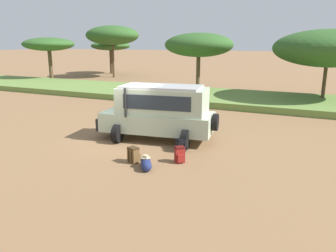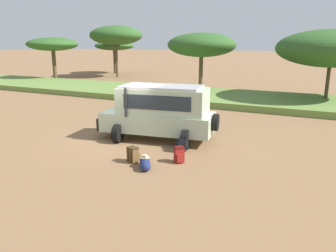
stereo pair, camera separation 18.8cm
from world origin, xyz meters
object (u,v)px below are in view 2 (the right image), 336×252
(safari_vehicle, at_px, (160,111))
(backpack_beside_front_wheel, at_px, (180,146))
(acacia_tree_centre_back, at_px, (116,35))
(acacia_tree_far_right, at_px, (332,48))
(backpack_cluster_center, at_px, (133,155))
(backpack_near_rear_wheel, at_px, (179,155))
(duffel_bag_low_black_case, at_px, (145,163))
(acacia_tree_left_mid, at_px, (114,46))
(acacia_tree_far_left, at_px, (53,44))
(acacia_tree_right_mid, at_px, (201,45))

(safari_vehicle, relative_size, backpack_beside_front_wheel, 10.40)
(acacia_tree_centre_back, xyz_separation_m, acacia_tree_far_right, (23.83, -8.95, -1.22))
(backpack_cluster_center, bearing_deg, backpack_near_rear_wheel, 25.04)
(backpack_beside_front_wheel, height_order, backpack_cluster_center, backpack_cluster_center)
(backpack_beside_front_wheel, relative_size, duffel_bag_low_black_case, 0.63)
(safari_vehicle, height_order, backpack_beside_front_wheel, safari_vehicle)
(acacia_tree_left_mid, bearing_deg, acacia_tree_far_right, -25.99)
(backpack_beside_front_wheel, height_order, acacia_tree_centre_back, acacia_tree_centre_back)
(safari_vehicle, distance_m, acacia_tree_centre_back, 28.09)
(acacia_tree_far_right, bearing_deg, backpack_cluster_center, -111.02)
(duffel_bag_low_black_case, distance_m, acacia_tree_far_left, 29.01)
(duffel_bag_low_black_case, xyz_separation_m, acacia_tree_centre_back, (-18.43, 25.16, 4.89))
(safari_vehicle, distance_m, acacia_tree_far_left, 25.95)
(acacia_tree_left_mid, bearing_deg, acacia_tree_right_mid, -35.03)
(backpack_cluster_center, bearing_deg, duffel_bag_low_black_case, -25.92)
(backpack_beside_front_wheel, xyz_separation_m, acacia_tree_left_mid, (-22.08, 27.25, 3.50))
(backpack_beside_front_wheel, xyz_separation_m, acacia_tree_right_mid, (-4.79, 15.13, 3.78))
(backpack_beside_front_wheel, height_order, acacia_tree_far_left, acacia_tree_far_left)
(backpack_beside_front_wheel, height_order, acacia_tree_right_mid, acacia_tree_right_mid)
(safari_vehicle, distance_m, acacia_tree_left_mid, 33.30)
(duffel_bag_low_black_case, relative_size, acacia_tree_far_right, 0.11)
(backpack_beside_front_wheel, relative_size, backpack_cluster_center, 0.91)
(acacia_tree_far_right, bearing_deg, acacia_tree_far_left, 175.49)
(backpack_cluster_center, bearing_deg, acacia_tree_centre_back, 125.54)
(acacia_tree_far_left, distance_m, acacia_tree_centre_back, 7.78)
(acacia_tree_far_left, xyz_separation_m, acacia_tree_centre_back, (3.68, 6.78, 1.05))
(duffel_bag_low_black_case, height_order, acacia_tree_left_mid, acacia_tree_left_mid)
(backpack_cluster_center, relative_size, acacia_tree_right_mid, 0.10)
(backpack_cluster_center, xyz_separation_m, acacia_tree_right_mid, (-3.72, 16.98, 3.75))
(acacia_tree_centre_back, relative_size, acacia_tree_right_mid, 1.15)
(backpack_near_rear_wheel, xyz_separation_m, acacia_tree_left_mid, (-22.53, 28.38, 3.46))
(acacia_tree_centre_back, bearing_deg, backpack_beside_front_wheel, -50.71)
(backpack_near_rear_wheel, xyz_separation_m, acacia_tree_far_right, (4.58, 15.17, 3.57))
(backpack_cluster_center, xyz_separation_m, duffel_bag_low_black_case, (0.69, -0.34, -0.10))
(acacia_tree_left_mid, height_order, acacia_tree_far_right, acacia_tree_far_right)
(acacia_tree_centre_back, xyz_separation_m, acacia_tree_right_mid, (14.01, -7.85, -1.04))
(backpack_near_rear_wheel, height_order, duffel_bag_low_black_case, backpack_near_rear_wheel)
(backpack_beside_front_wheel, bearing_deg, acacia_tree_far_right, 70.28)
(backpack_cluster_center, distance_m, acacia_tree_right_mid, 17.78)
(acacia_tree_left_mid, xyz_separation_m, acacia_tree_centre_back, (3.27, -4.27, 1.32))
(safari_vehicle, bearing_deg, backpack_beside_front_wheel, -37.81)
(acacia_tree_far_left, height_order, acacia_tree_right_mid, acacia_tree_right_mid)
(backpack_near_rear_wheel, bearing_deg, backpack_cluster_center, -154.96)
(duffel_bag_low_black_case, relative_size, acacia_tree_left_mid, 0.15)
(duffel_bag_low_black_case, bearing_deg, backpack_near_rear_wheel, 51.72)
(acacia_tree_far_left, distance_m, acacia_tree_far_right, 27.60)
(acacia_tree_right_mid, distance_m, acacia_tree_far_right, 9.89)
(safari_vehicle, bearing_deg, acacia_tree_left_mid, 128.26)
(backpack_beside_front_wheel, distance_m, acacia_tree_far_left, 27.97)
(acacia_tree_left_mid, bearing_deg, acacia_tree_far_left, -92.10)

